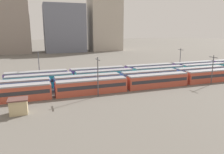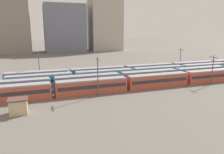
% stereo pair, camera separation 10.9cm
% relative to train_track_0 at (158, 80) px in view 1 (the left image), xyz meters
% --- Properties ---
extents(ground_plane, '(600.00, 600.00, 0.00)m').
position_rel_train_track_0_xyz_m(ground_plane, '(-30.89, 7.80, -1.90)').
color(ground_plane, '#666059').
extents(train_track_0, '(93.60, 3.06, 3.75)m').
position_rel_train_track_0_xyz_m(train_track_0, '(0.00, 0.00, 0.00)').
color(train_track_0, '#BC4C38').
rests_on(train_track_0, ground_plane).
extents(train_track_1, '(74.70, 3.06, 3.75)m').
position_rel_train_track_0_xyz_m(train_track_1, '(-9.24, 5.20, 0.00)').
color(train_track_1, '#4C70BC').
rests_on(train_track_1, ground_plane).
extents(train_track_2, '(93.60, 3.06, 3.75)m').
position_rel_train_track_0_xyz_m(train_track_2, '(6.69, 10.40, 0.00)').
color(train_track_2, teal).
rests_on(train_track_2, ground_plane).
extents(train_track_3, '(112.50, 3.06, 3.75)m').
position_rel_train_track_0_xyz_m(train_track_3, '(15.44, 15.60, 0.00)').
color(train_track_3, '#6B429E').
rests_on(train_track_3, ground_plane).
extents(catenary_pole_0, '(0.24, 3.20, 9.56)m').
position_rel_train_track_0_xyz_m(catenary_pole_0, '(-18.09, -2.74, 3.42)').
color(catenary_pole_0, '#4C4C51').
rests_on(catenary_pole_0, ground_plane).
extents(catenary_pole_1, '(0.24, 3.20, 8.77)m').
position_rel_train_track_0_xyz_m(catenary_pole_1, '(21.18, 18.68, 3.01)').
color(catenary_pole_1, '#4C4C51').
rests_on(catenary_pole_1, ground_plane).
extents(catenary_pole_2, '(0.24, 3.20, 8.62)m').
position_rel_train_track_0_xyz_m(catenary_pole_2, '(16.30, -2.85, 2.93)').
color(catenary_pole_2, '#4C4C51').
rests_on(catenary_pole_2, ground_plane).
extents(catenary_pole_3, '(0.24, 3.20, 9.12)m').
position_rel_train_track_0_xyz_m(catenary_pole_3, '(-30.94, 18.65, 3.19)').
color(catenary_pole_3, '#4C4C51').
rests_on(catenary_pole_3, ground_plane).
extents(signal_hut, '(3.60, 3.00, 3.04)m').
position_rel_train_track_0_xyz_m(signal_hut, '(-35.46, -8.31, -0.35)').
color(signal_hut, '#C6B284').
rests_on(signal_hut, ground_plane).
extents(distant_building_1, '(29.88, 17.17, 37.95)m').
position_rel_train_track_0_xyz_m(distant_building_1, '(-48.86, 108.85, 17.07)').
color(distant_building_1, gray).
rests_on(distant_building_1, ground_plane).
extents(distant_building_2, '(27.83, 21.36, 32.89)m').
position_rel_train_track_0_xyz_m(distant_building_2, '(-11.08, 108.85, 14.54)').
color(distant_building_2, slate).
rests_on(distant_building_2, ground_plane).
extents(distant_building_3, '(23.08, 18.67, 42.38)m').
position_rel_train_track_0_xyz_m(distant_building_3, '(19.19, 108.85, 19.29)').
color(distant_building_3, '#B2A899').
rests_on(distant_building_3, ground_plane).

